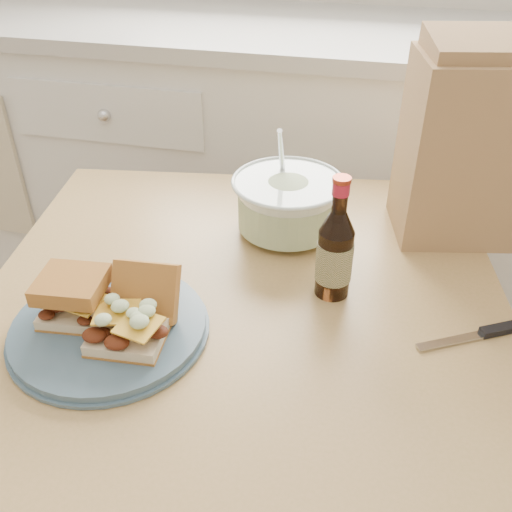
% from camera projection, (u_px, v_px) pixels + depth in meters
% --- Properties ---
extents(cabinet_run, '(2.50, 0.64, 0.94)m').
position_uv_depth(cabinet_run, '(303.00, 177.00, 1.84)').
color(cabinet_run, white).
rests_on(cabinet_run, ground).
extents(dining_table, '(0.99, 0.99, 0.72)m').
position_uv_depth(dining_table, '(244.00, 341.00, 1.01)').
color(dining_table, tan).
rests_on(dining_table, ground).
extents(plate, '(0.29, 0.29, 0.02)m').
position_uv_depth(plate, '(109.00, 328.00, 0.86)').
color(plate, '#455F70').
rests_on(plate, dining_table).
extents(sandwich_left, '(0.11, 0.10, 0.07)m').
position_uv_depth(sandwich_left, '(74.00, 297.00, 0.85)').
color(sandwich_left, beige).
rests_on(sandwich_left, plate).
extents(sandwich_right, '(0.11, 0.15, 0.09)m').
position_uv_depth(sandwich_right, '(134.00, 314.00, 0.83)').
color(sandwich_right, beige).
rests_on(sandwich_right, plate).
extents(coleslaw_bowl, '(0.21, 0.21, 0.21)m').
position_uv_depth(coleslaw_bowl, '(287.00, 206.00, 1.07)').
color(coleslaw_bowl, white).
rests_on(coleslaw_bowl, dining_table).
extents(beer_bottle, '(0.06, 0.06, 0.21)m').
position_uv_depth(beer_bottle, '(335.00, 252.00, 0.90)').
color(beer_bottle, black).
rests_on(beer_bottle, dining_table).
extents(knife, '(0.16, 0.10, 0.01)m').
position_uv_depth(knife, '(489.00, 332.00, 0.86)').
color(knife, silver).
rests_on(knife, dining_table).
extents(paper_bag, '(0.28, 0.22, 0.33)m').
position_uv_depth(paper_bag, '(477.00, 150.00, 1.02)').
color(paper_bag, '#AA7952').
rests_on(paper_bag, dining_table).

